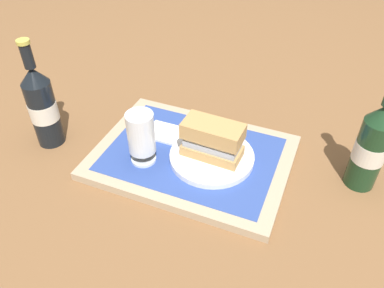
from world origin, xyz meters
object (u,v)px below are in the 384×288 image
(sandwich, at_px, (210,140))
(beer_bottle, at_px, (42,106))
(beer_glass, at_px, (141,137))
(plate, at_px, (211,158))
(second_bottle, at_px, (372,146))

(sandwich, distance_m, beer_bottle, 0.40)
(sandwich, bearing_deg, beer_glass, 24.71)
(plate, distance_m, sandwich, 0.05)
(beer_bottle, distance_m, second_bottle, 0.72)
(sandwich, bearing_deg, second_bottle, -163.92)
(sandwich, relative_size, beer_glass, 1.08)
(plate, bearing_deg, beer_glass, 21.89)
(beer_bottle, height_order, second_bottle, same)
(beer_glass, height_order, second_bottle, second_bottle)
(sandwich, distance_m, beer_glass, 0.15)
(plate, relative_size, beer_bottle, 0.71)
(second_bottle, bearing_deg, beer_bottle, 11.08)
(sandwich, distance_m, second_bottle, 0.33)
(beer_glass, bearing_deg, plate, -158.11)
(second_bottle, bearing_deg, sandwich, 13.79)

